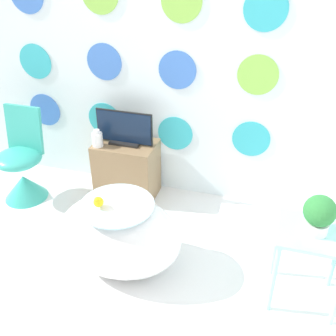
% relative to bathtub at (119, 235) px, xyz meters
% --- Properties ---
extents(wall_back_dotted, '(4.63, 0.05, 2.60)m').
position_rel_bathtub_xyz_m(wall_back_dotted, '(-0.22, 1.09, 1.01)').
color(wall_back_dotted, white).
rests_on(wall_back_dotted, ground_plane).
extents(bathtub, '(0.87, 0.60, 0.56)m').
position_rel_bathtub_xyz_m(bathtub, '(0.00, 0.00, 0.00)').
color(bathtub, white).
rests_on(bathtub, ground_plane).
extents(rubber_duck, '(0.07, 0.07, 0.08)m').
position_rel_bathtub_xyz_m(rubber_duck, '(-0.09, -0.07, 0.32)').
color(rubber_duck, yellow).
rests_on(rubber_duck, bathtub).
extents(chair, '(0.40, 0.40, 0.82)m').
position_rel_bathtub_xyz_m(chair, '(-1.16, 0.56, -0.02)').
color(chair, '#38B2A3').
rests_on(chair, ground_plane).
extents(tv_cabinet, '(0.53, 0.35, 0.52)m').
position_rel_bathtub_xyz_m(tv_cabinet, '(-0.29, 0.86, -0.02)').
color(tv_cabinet, '#8E704C').
rests_on(tv_cabinet, ground_plane).
extents(tv, '(0.50, 0.12, 0.30)m').
position_rel_bathtub_xyz_m(tv, '(-0.29, 0.86, 0.37)').
color(tv, black).
rests_on(tv, tv_cabinet).
extents(vase, '(0.09, 0.09, 0.15)m').
position_rel_bathtub_xyz_m(vase, '(-0.49, 0.75, 0.30)').
color(vase, white).
rests_on(vase, tv_cabinet).
extents(side_table, '(0.43, 0.37, 0.56)m').
position_rel_bathtub_xyz_m(side_table, '(1.24, 0.07, 0.16)').
color(side_table, '#99E0D8').
rests_on(side_table, ground_plane).
extents(potted_plant_left, '(0.19, 0.19, 0.25)m').
position_rel_bathtub_xyz_m(potted_plant_left, '(1.24, 0.07, 0.41)').
color(potted_plant_left, white).
rests_on(potted_plant_left, side_table).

